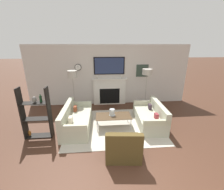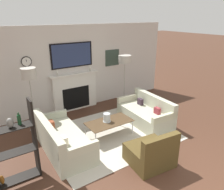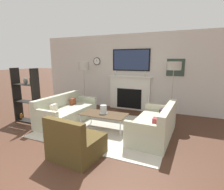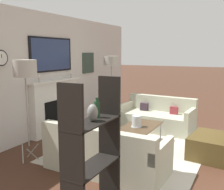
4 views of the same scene
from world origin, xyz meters
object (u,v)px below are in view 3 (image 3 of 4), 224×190
at_px(shelf_unit, 26,96).
at_px(couch_right, 155,125).
at_px(hurricane_candle, 103,110).
at_px(floor_lamp_left, 84,67).
at_px(coffee_table, 104,115).
at_px(armchair, 75,144).
at_px(floor_lamp_right, 174,67).
at_px(couch_left, 67,113).

bearing_deg(shelf_unit, couch_right, 6.80).
distance_m(hurricane_candle, floor_lamp_left, 2.26).
relative_size(coffee_table, floor_lamp_left, 0.68).
bearing_deg(shelf_unit, hurricane_candle, 10.46).
xyz_separation_m(couch_right, shelf_unit, (-3.63, -0.43, 0.48)).
distance_m(armchair, coffee_table, 1.45).
bearing_deg(hurricane_candle, floor_lamp_right, 41.22).
relative_size(couch_right, armchair, 1.87).
bearing_deg(shelf_unit, floor_lamp_left, 65.31).
xyz_separation_m(couch_right, floor_lamp_left, (-2.80, 1.37, 1.29)).
bearing_deg(couch_right, floor_lamp_left, 153.90).
relative_size(couch_right, floor_lamp_right, 1.00).
bearing_deg(shelf_unit, armchair, -23.71).
height_order(couch_left, hurricane_candle, couch_left).
relative_size(couch_right, floor_lamp_left, 1.01).
xyz_separation_m(couch_left, coffee_table, (1.26, -0.06, 0.11)).
xyz_separation_m(couch_left, shelf_unit, (-1.06, -0.44, 0.48)).
bearing_deg(shelf_unit, floor_lamp_right, 25.06).
bearing_deg(floor_lamp_right, couch_left, -153.94).
xyz_separation_m(couch_right, floor_lamp_right, (0.23, 1.37, 1.33)).
bearing_deg(couch_left, shelf_unit, -157.63).
xyz_separation_m(hurricane_candle, shelf_unit, (-2.28, -0.42, 0.25)).
height_order(couch_right, coffee_table, couch_right).
bearing_deg(couch_right, shelf_unit, -173.20).
bearing_deg(floor_lamp_left, coffee_table, -43.78).
height_order(coffee_table, floor_lamp_right, floor_lamp_right).
bearing_deg(floor_lamp_left, hurricane_candle, -43.68).
bearing_deg(floor_lamp_right, floor_lamp_left, 180.00).
relative_size(armchair, floor_lamp_right, 0.53).
relative_size(hurricane_candle, shelf_unit, 0.14).
distance_m(armchair, floor_lamp_right, 3.47).
xyz_separation_m(armchair, shelf_unit, (-2.42, 1.06, 0.49)).
bearing_deg(armchair, floor_lamp_right, 63.42).
relative_size(armchair, shelf_unit, 0.60).
xyz_separation_m(couch_left, couch_right, (2.57, -0.00, 0.00)).
relative_size(couch_left, shelf_unit, 1.21).
bearing_deg(couch_right, hurricane_candle, -179.48).
bearing_deg(coffee_table, armchair, -85.90).
bearing_deg(hurricane_candle, couch_right, 0.52).
bearing_deg(couch_right, coffee_table, -177.52).
distance_m(armchair, shelf_unit, 2.69).
height_order(coffee_table, floor_lamp_left, floor_lamp_left).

